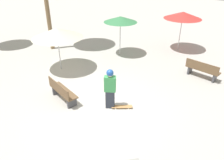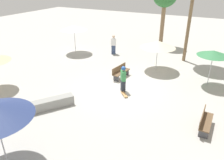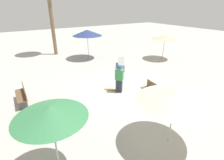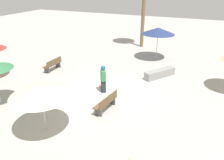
{
  "view_description": "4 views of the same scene",
  "coord_description": "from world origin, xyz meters",
  "px_view_note": "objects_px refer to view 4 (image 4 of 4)",
  "views": [
    {
      "loc": [
        -5.05,
        4.76,
        5.05
      ],
      "look_at": [
        -0.18,
        -0.51,
        1.11
      ],
      "focal_mm": 35.0,
      "sensor_mm": 36.0,
      "label": 1
    },
    {
      "loc": [
        -10.9,
        -5.14,
        6.29
      ],
      "look_at": [
        -0.67,
        0.19,
        0.81
      ],
      "focal_mm": 35.0,
      "sensor_mm": 36.0,
      "label": 2
    },
    {
      "loc": [
        7.06,
        -5.45,
        4.61
      ],
      "look_at": [
        -0.51,
        -0.64,
        0.7
      ],
      "focal_mm": 28.0,
      "sensor_mm": 36.0,
      "label": 3
    },
    {
      "loc": [
        9.96,
        4.63,
        5.97
      ],
      "look_at": [
        -0.47,
        0.11,
        0.74
      ],
      "focal_mm": 35.0,
      "sensor_mm": 36.0,
      "label": 4
    }
  ],
  "objects_px": {
    "skateboard": "(102,87)",
    "shade_umbrella_navy": "(158,31)",
    "skater_main": "(103,78)",
    "shade_umbrella_cream": "(40,90)",
    "concrete_ledge": "(160,73)",
    "bench_near": "(106,103)",
    "bench_far": "(53,65)"
  },
  "relations": [
    {
      "from": "bench_far",
      "to": "shade_umbrella_cream",
      "type": "height_order",
      "value": "shade_umbrella_cream"
    },
    {
      "from": "shade_umbrella_navy",
      "to": "shade_umbrella_cream",
      "type": "bearing_deg",
      "value": -10.97
    },
    {
      "from": "shade_umbrella_navy",
      "to": "bench_near",
      "type": "bearing_deg",
      "value": -3.11
    },
    {
      "from": "skater_main",
      "to": "shade_umbrella_cream",
      "type": "distance_m",
      "value": 4.43
    },
    {
      "from": "skateboard",
      "to": "skater_main",
      "type": "bearing_deg",
      "value": 169.71
    },
    {
      "from": "bench_near",
      "to": "bench_far",
      "type": "xyz_separation_m",
      "value": [
        -3.33,
        -5.77,
        0.0
      ]
    },
    {
      "from": "skateboard",
      "to": "concrete_ledge",
      "type": "bearing_deg",
      "value": -86.92
    },
    {
      "from": "skateboard",
      "to": "concrete_ledge",
      "type": "relative_size",
      "value": 0.33
    },
    {
      "from": "skateboard",
      "to": "shade_umbrella_cream",
      "type": "xyz_separation_m",
      "value": [
        4.62,
        -0.48,
        1.89
      ]
    },
    {
      "from": "concrete_ledge",
      "to": "shade_umbrella_cream",
      "type": "height_order",
      "value": "shade_umbrella_cream"
    },
    {
      "from": "skateboard",
      "to": "shade_umbrella_navy",
      "type": "relative_size",
      "value": 0.27
    },
    {
      "from": "skateboard",
      "to": "concrete_ledge",
      "type": "height_order",
      "value": "concrete_ledge"
    },
    {
      "from": "skater_main",
      "to": "bench_near",
      "type": "height_order",
      "value": "skater_main"
    },
    {
      "from": "shade_umbrella_cream",
      "to": "shade_umbrella_navy",
      "type": "relative_size",
      "value": 0.97
    },
    {
      "from": "skateboard",
      "to": "bench_near",
      "type": "relative_size",
      "value": 0.43
    },
    {
      "from": "bench_far",
      "to": "shade_umbrella_cream",
      "type": "distance_m",
      "value": 7.27
    },
    {
      "from": "bench_near",
      "to": "bench_far",
      "type": "distance_m",
      "value": 6.66
    },
    {
      "from": "shade_umbrella_navy",
      "to": "bench_far",
      "type": "bearing_deg",
      "value": -48.66
    },
    {
      "from": "skateboard",
      "to": "bench_far",
      "type": "height_order",
      "value": "bench_far"
    },
    {
      "from": "concrete_ledge",
      "to": "bench_far",
      "type": "bearing_deg",
      "value": -76.2
    },
    {
      "from": "concrete_ledge",
      "to": "bench_far",
      "type": "distance_m",
      "value": 7.57
    },
    {
      "from": "concrete_ledge",
      "to": "shade_umbrella_cream",
      "type": "xyz_separation_m",
      "value": [
        7.64,
        -3.3,
        1.68
      ]
    },
    {
      "from": "skateboard",
      "to": "concrete_ledge",
      "type": "distance_m",
      "value": 4.13
    },
    {
      "from": "skater_main",
      "to": "bench_near",
      "type": "distance_m",
      "value": 2.03
    },
    {
      "from": "shade_umbrella_cream",
      "to": "skateboard",
      "type": "bearing_deg",
      "value": 174.06
    },
    {
      "from": "concrete_ledge",
      "to": "shade_umbrella_navy",
      "type": "distance_m",
      "value": 4.36
    },
    {
      "from": "concrete_ledge",
      "to": "bench_near",
      "type": "relative_size",
      "value": 1.33
    },
    {
      "from": "skater_main",
      "to": "bench_near",
      "type": "relative_size",
      "value": 0.99
    },
    {
      "from": "skater_main",
      "to": "skateboard",
      "type": "relative_size",
      "value": 2.27
    },
    {
      "from": "skater_main",
      "to": "shade_umbrella_cream",
      "type": "height_order",
      "value": "shade_umbrella_cream"
    },
    {
      "from": "shade_umbrella_cream",
      "to": "skater_main",
      "type": "bearing_deg",
      "value": 170.12
    },
    {
      "from": "bench_far",
      "to": "shade_umbrella_navy",
      "type": "bearing_deg",
      "value": -47.13
    }
  ]
}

